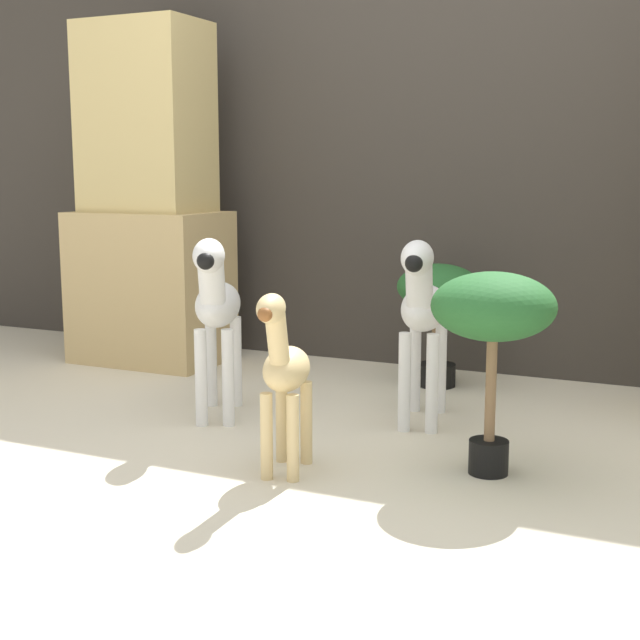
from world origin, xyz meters
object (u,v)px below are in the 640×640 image
object	(u,v)px
zebra_right	(423,309)
potted_palm_front	(438,296)
potted_palm_back	(493,315)
zebra_left	(216,305)
giraffe_figurine	(284,370)

from	to	relation	value
zebra_right	potted_palm_front	world-z (taller)	zebra_right
zebra_right	potted_palm_back	distance (m)	0.53
zebra_right	potted_palm_front	size ratio (longest dim) A/B	1.30
zebra_left	potted_palm_front	size ratio (longest dim) A/B	1.30
zebra_right	potted_palm_back	bearing A→B (deg)	-49.24
zebra_left	potted_palm_front	bearing A→B (deg)	55.25
zebra_left	potted_palm_back	world-z (taller)	zebra_left
giraffe_figurine	potted_palm_front	xyz separation A→B (m)	(0.08, 1.24, 0.06)
potted_palm_front	zebra_right	bearing A→B (deg)	-77.80
zebra_left	potted_palm_front	world-z (taller)	zebra_left
zebra_right	giraffe_figurine	xyz separation A→B (m)	(-0.20, -0.66, -0.10)
zebra_right	potted_palm_back	size ratio (longest dim) A/B	1.11
giraffe_figurine	potted_palm_back	distance (m)	0.63
zebra_left	potted_palm_front	distance (m)	0.99
zebra_left	potted_palm_back	bearing A→B (deg)	-9.15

